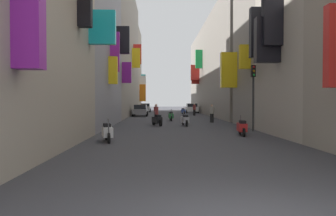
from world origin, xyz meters
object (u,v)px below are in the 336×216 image
(scooter_white, at_px, (107,132))
(pedestrian_near_right, at_px, (212,113))
(scooter_green, at_px, (171,116))
(scooter_blue, at_px, (183,111))
(pedestrian_crossing, at_px, (194,110))
(scooter_silver, at_px, (185,120))
(scooter_red, at_px, (242,127))
(pedestrian_near_left, at_px, (156,114))
(parked_car_silver, at_px, (145,108))
(parked_car_grey, at_px, (140,110))
(traffic_light_near_corner, at_px, (253,86))
(scooter_black, at_px, (157,120))
(parked_car_white, at_px, (192,108))

(scooter_white, xyz_separation_m, pedestrian_near_right, (7.15, 13.15, 0.34))
(scooter_white, height_order, scooter_green, same)
(scooter_blue, relative_size, pedestrian_crossing, 1.13)
(scooter_white, xyz_separation_m, scooter_silver, (4.47, 9.56, 0.00))
(scooter_red, xyz_separation_m, pedestrian_near_left, (-4.91, 8.75, 0.37))
(parked_car_silver, height_order, parked_car_grey, parked_car_silver)
(traffic_light_near_corner, bearing_deg, scooter_silver, 130.16)
(parked_car_silver, distance_m, scooter_black, 30.00)
(scooter_black, height_order, scooter_green, same)
(scooter_black, bearing_deg, traffic_light_near_corner, -37.66)
(scooter_blue, bearing_deg, parked_car_grey, -136.65)
(parked_car_grey, xyz_separation_m, scooter_red, (7.06, -22.86, -0.29))
(scooter_white, bearing_deg, parked_car_grey, 89.90)
(parked_car_silver, height_order, pedestrian_crossing, pedestrian_crossing)
(scooter_black, bearing_deg, parked_car_silver, 94.33)
(scooter_green, bearing_deg, parked_car_white, 78.46)
(scooter_silver, xyz_separation_m, pedestrian_near_left, (-2.27, 1.67, 0.37))
(parked_car_white, relative_size, pedestrian_near_left, 2.52)
(scooter_blue, distance_m, pedestrian_near_left, 19.99)
(parked_car_silver, bearing_deg, scooter_black, -85.67)
(pedestrian_crossing, bearing_deg, scooter_green, -107.85)
(scooter_white, bearing_deg, pedestrian_near_right, 61.44)
(pedestrian_near_right, bearing_deg, pedestrian_crossing, 90.52)
(parked_car_grey, xyz_separation_m, pedestrian_near_right, (7.11, -12.18, 0.05))
(scooter_black, relative_size, traffic_light_near_corner, 0.43)
(pedestrian_near_right, xyz_separation_m, traffic_light_near_corner, (1.28, -8.29, 2.06))
(pedestrian_near_right, bearing_deg, scooter_blue, 94.02)
(scooter_green, bearing_deg, scooter_black, -101.84)
(scooter_red, bearing_deg, parked_car_white, 89.22)
(pedestrian_near_left, bearing_deg, scooter_red, -60.72)
(scooter_silver, relative_size, pedestrian_near_left, 1.18)
(parked_car_silver, xyz_separation_m, scooter_red, (7.08, -37.04, -0.31))
(scooter_black, bearing_deg, parked_car_grey, 98.12)
(scooter_red, distance_m, pedestrian_near_left, 10.04)
(parked_car_grey, relative_size, pedestrian_crossing, 2.54)
(pedestrian_near_left, xyz_separation_m, pedestrian_near_right, (4.96, 1.92, -0.03))
(pedestrian_near_right, bearing_deg, scooter_white, -118.56)
(pedestrian_near_left, xyz_separation_m, traffic_light_near_corner, (6.23, -6.37, 2.03))
(scooter_red, height_order, pedestrian_near_right, pedestrian_near_right)
(parked_car_silver, relative_size, parked_car_white, 0.94)
(scooter_green, bearing_deg, parked_car_grey, 110.54)
(scooter_silver, xyz_separation_m, scooter_red, (2.64, -7.08, -0.00))
(scooter_green, xyz_separation_m, pedestrian_near_right, (3.56, -2.69, 0.34))
(parked_car_white, height_order, scooter_black, parked_car_white)
(parked_car_grey, distance_m, pedestrian_crossing, 7.09)
(scooter_blue, height_order, pedestrian_near_left, pedestrian_near_left)
(parked_car_white, relative_size, parked_car_grey, 1.05)
(scooter_black, xyz_separation_m, pedestrian_near_left, (-0.09, 1.63, 0.37))
(scooter_silver, height_order, pedestrian_near_left, pedestrian_near_left)
(scooter_white, bearing_deg, scooter_blue, 79.16)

